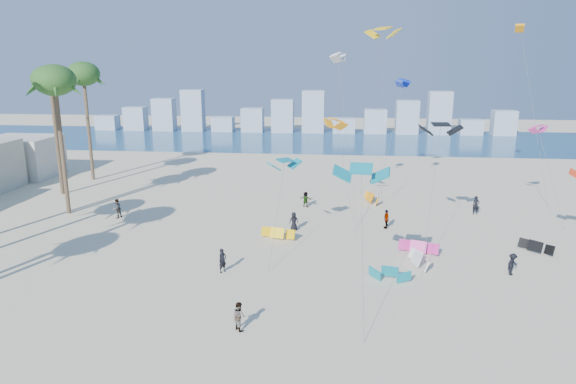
# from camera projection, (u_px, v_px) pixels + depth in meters

# --- Properties ---
(ground) EXTENTS (220.00, 220.00, 0.00)m
(ground) POSITION_uv_depth(u_px,v_px,m) (196.00, 357.00, 25.80)
(ground) COLOR beige
(ground) RESTS_ON ground
(ocean) EXTENTS (220.00, 220.00, 0.00)m
(ocean) POSITION_uv_depth(u_px,v_px,m) (303.00, 140.00, 95.14)
(ocean) COLOR navy
(ocean) RESTS_ON ground
(kitesurfer_near) EXTENTS (0.72, 0.75, 1.72)m
(kitesurfer_near) POSITION_uv_depth(u_px,v_px,m) (223.00, 261.00, 35.83)
(kitesurfer_near) COLOR black
(kitesurfer_near) RESTS_ON ground
(kitesurfer_mid) EXTENTS (0.99, 1.00, 1.63)m
(kitesurfer_mid) POSITION_uv_depth(u_px,v_px,m) (239.00, 316.00, 28.21)
(kitesurfer_mid) COLOR gray
(kitesurfer_mid) RESTS_ON ground
(kitesurfers_far) EXTENTS (34.56, 16.49, 1.82)m
(kitesurfers_far) POSITION_uv_depth(u_px,v_px,m) (319.00, 217.00, 45.75)
(kitesurfers_far) COLOR black
(kitesurfers_far) RESTS_ON ground
(grounded_kites) EXTENTS (23.12, 21.60, 0.98)m
(grounded_kites) POSITION_uv_depth(u_px,v_px,m) (393.00, 239.00, 41.20)
(grounded_kites) COLOR yellow
(grounded_kites) RESTS_ON ground
(flying_kites) EXTENTS (26.75, 34.84, 18.40)m
(flying_kites) POSITION_uv_depth(u_px,v_px,m) (408.00, 89.00, 44.44)
(flying_kites) COLOR #0B7D8F
(flying_kites) RESTS_ON ground
(distant_skyline) EXTENTS (85.00, 3.00, 8.40)m
(distant_skyline) POSITION_uv_depth(u_px,v_px,m) (300.00, 117.00, 104.12)
(distant_skyline) COLOR #9EADBF
(distant_skyline) RESTS_ON ground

